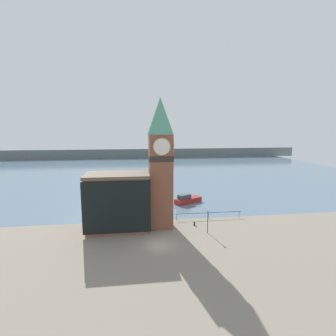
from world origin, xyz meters
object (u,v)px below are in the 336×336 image
Objects in this scene: mooring_bollard_near at (172,224)px; mooring_bollard_far at (194,223)px; boat_near at (187,199)px; pier_building at (118,202)px; lamp_post at (208,216)px; clock_tower at (161,160)px.

mooring_bollard_near reaches higher than mooring_bollard_far.
boat_near reaches higher than mooring_bollard_near.
lamp_post is (14.13, -3.45, -1.92)m from pier_building.
clock_tower is 11.16m from mooring_bollard_near.
mooring_bollard_far is 4.43m from lamp_post.
pier_building is 1.57× the size of boat_near.
lamp_post is (1.32, -3.48, 2.41)m from mooring_bollard_far.
mooring_bollard_far is (12.81, 0.03, -4.33)m from pier_building.
clock_tower is 11.79m from lamp_post.
boat_near is at bearing 43.24° from pier_building.
pier_building is 14.67m from lamp_post.
clock_tower is at bearing 175.91° from mooring_bollard_far.
mooring_bollard_far is (-1.55, -13.47, -0.42)m from boat_near.
boat_near is 9.43× the size of mooring_bollard_near.
mooring_bollard_near is 6.76m from lamp_post.
mooring_bollard_far is at bearing -4.09° from clock_tower.
clock_tower is 30.70× the size of mooring_bollard_near.
clock_tower reaches higher than mooring_bollard_near.
pier_building reaches higher than mooring_bollard_far.
mooring_bollard_near is at bearing 1.98° from pier_building.
lamp_post is (-0.23, -16.95, 1.99)m from boat_near.
lamp_post is at bearing -28.86° from clock_tower.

